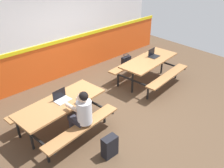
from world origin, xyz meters
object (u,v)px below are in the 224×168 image
(laptop_silver, at_px, (62,98))
(laptop_dark, at_px, (153,55))
(picnic_table_left, at_px, (61,108))
(student_nearer, at_px, (82,112))
(backpack_dark, at_px, (109,146))
(picnic_table_right, at_px, (149,65))
(tote_bag_bright, at_px, (126,61))

(laptop_silver, distance_m, laptop_dark, 3.20)
(laptop_silver, bearing_deg, picnic_table_left, -142.69)
(student_nearer, distance_m, laptop_dark, 3.21)
(backpack_dark, bearing_deg, laptop_silver, 98.76)
(picnic_table_left, relative_size, picnic_table_right, 1.00)
(picnic_table_right, xyz_separation_m, backpack_dark, (-2.76, -1.37, -0.36))
(laptop_silver, bearing_deg, backpack_dark, -81.24)
(laptop_silver, relative_size, backpack_dark, 0.78)
(backpack_dark, xyz_separation_m, tote_bag_bright, (3.04, 2.56, -0.02))
(student_nearer, bearing_deg, picnic_table_right, 13.55)
(backpack_dark, relative_size, tote_bag_bright, 1.02)
(picnic_table_right, bearing_deg, backpack_dark, -153.52)
(picnic_table_left, distance_m, picnic_table_right, 3.01)
(laptop_silver, relative_size, tote_bag_bright, 0.80)
(picnic_table_right, relative_size, laptop_dark, 5.77)
(laptop_silver, height_order, tote_bag_bright, laptop_silver)
(student_nearer, relative_size, laptop_silver, 3.52)
(laptop_silver, height_order, backpack_dark, laptop_silver)
(picnic_table_left, height_order, laptop_dark, laptop_dark)
(backpack_dark, bearing_deg, tote_bag_bright, 40.13)
(student_nearer, xyz_separation_m, laptop_dark, (3.12, 0.76, 0.08))
(picnic_table_left, xyz_separation_m, laptop_silver, (0.06, 0.04, 0.21))
(picnic_table_right, bearing_deg, laptop_dark, 15.00)
(backpack_dark, bearing_deg, picnic_table_right, 26.48)
(laptop_dark, height_order, tote_bag_bright, laptop_dark)
(picnic_table_right, xyz_separation_m, laptop_dark, (0.25, 0.07, 0.21))
(laptop_dark, distance_m, backpack_dark, 3.38)
(backpack_dark, bearing_deg, student_nearer, 99.70)
(laptop_dark, bearing_deg, laptop_silver, -176.96)
(laptop_silver, xyz_separation_m, laptop_dark, (3.20, 0.17, 0.00))
(student_nearer, height_order, backpack_dark, student_nearer)
(student_nearer, xyz_separation_m, laptop_silver, (-0.08, 0.59, 0.08))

